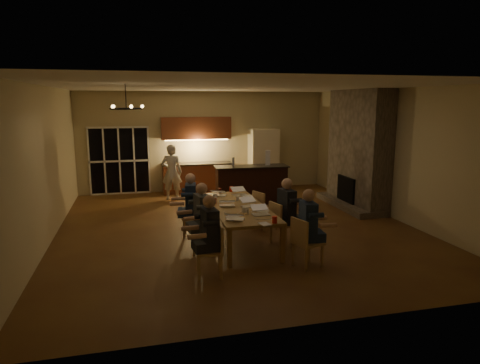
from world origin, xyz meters
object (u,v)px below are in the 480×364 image
(mug_front, at_px, (244,210))
(bar_bottle, at_px, (233,162))
(laptop_b, at_px, (261,209))
(plate_left, at_px, (232,217))
(chair_right_near, at_px, (308,242))
(plate_near, at_px, (263,211))
(plate_far, at_px, (247,196))
(redcup_near, at_px, (275,220))
(laptop_a, at_px, (235,214))
(person_left_mid, at_px, (202,218))
(laptop_c, at_px, (227,200))
(chair_left_mid, at_px, (203,230))
(can_cola, at_px, (220,190))
(bar_island, at_px, (251,184))
(chair_left_far, at_px, (192,216))
(redcup_far, at_px, (231,189))
(chair_right_mid, at_px, (283,223))
(chandelier, at_px, (126,109))
(chair_left_near, at_px, (209,250))
(standing_person, at_px, (172,172))
(person_left_near, at_px, (210,236))
(chair_right_far, at_px, (266,210))
(person_right_near, at_px, (308,227))
(dining_table, at_px, (238,224))
(can_right, at_px, (251,199))
(laptop_e, at_px, (219,191))
(can_silver, at_px, (247,212))
(person_left_far, at_px, (191,205))
(mug_back, at_px, (215,196))
(laptop_f, at_px, (240,190))
(person_right_mid, at_px, (286,212))
(refrigerator, at_px, (263,159))
(mug_mid, at_px, (237,198))
(laptop_d, at_px, (250,201))
(redcup_mid, at_px, (214,201))

(mug_front, distance_m, bar_bottle, 3.91)
(laptop_b, relative_size, plate_left, 1.21)
(chair_right_near, xyz_separation_m, plate_near, (-0.49, 1.13, 0.31))
(plate_far, bearing_deg, redcup_near, -92.23)
(mug_front, bearing_deg, laptop_a, -121.10)
(person_left_mid, height_order, laptop_c, person_left_mid)
(chair_left_mid, height_order, can_cola, chair_left_mid)
(bar_island, relative_size, chair_left_far, 2.35)
(laptop_a, distance_m, redcup_far, 2.49)
(chair_left_mid, bearing_deg, mug_front, 99.26)
(chair_left_mid, bearing_deg, chair_right_mid, 100.68)
(chair_left_far, distance_m, redcup_far, 1.43)
(redcup_far, bearing_deg, laptop_a, -101.12)
(chandelier, bearing_deg, can_cola, 33.92)
(chair_left_near, distance_m, standing_person, 5.89)
(mug_front, bearing_deg, laptop_c, 110.19)
(person_left_near, bearing_deg, can_cola, 159.56)
(chair_right_far, xyz_separation_m, person_right_near, (0.08, -2.24, 0.24))
(dining_table, height_order, chair_left_mid, chair_left_mid)
(person_left_near, bearing_deg, plate_far, 146.14)
(chair_left_mid, distance_m, plate_far, 1.86)
(chair_right_far, bearing_deg, redcup_far, 18.63)
(chair_right_far, bearing_deg, can_right, 106.58)
(person_left_near, bearing_deg, chair_left_far, 174.04)
(chair_right_mid, distance_m, laptop_e, 1.88)
(mug_front, height_order, plate_far, mug_front)
(laptop_c, xyz_separation_m, can_silver, (0.21, -0.80, -0.05))
(person_left_far, distance_m, laptop_c, 0.86)
(person_left_far, xyz_separation_m, mug_back, (0.58, 0.25, 0.11))
(chair_right_far, distance_m, chandelier, 3.81)
(laptop_c, height_order, laptop_f, same)
(person_left_near, height_order, person_right_mid, same)
(chair_right_far, bearing_deg, bar_island, -27.74)
(chair_right_mid, relative_size, person_left_mid, 0.64)
(dining_table, relative_size, laptop_a, 9.07)
(chair_right_near, xyz_separation_m, redcup_far, (-0.67, 3.11, 0.37))
(chandelier, bearing_deg, redcup_far, 32.07)
(chair_left_mid, distance_m, chair_left_far, 1.09)
(laptop_c, distance_m, mug_front, 0.63)
(chair_left_far, bearing_deg, chair_right_mid, 70.78)
(refrigerator, distance_m, standing_person, 3.22)
(chair_right_mid, height_order, mug_mid, chair_right_mid)
(laptop_c, bearing_deg, standing_person, -69.11)
(person_right_near, relative_size, redcup_far, 11.50)
(chair_left_far, bearing_deg, laptop_a, 31.70)
(laptop_d, relative_size, laptop_f, 1.00)
(person_left_near, bearing_deg, laptop_c, 152.91)
(chair_left_near, relative_size, chair_right_mid, 1.00)
(redcup_near, bearing_deg, person_right_mid, 58.33)
(redcup_mid, bearing_deg, laptop_e, 71.66)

